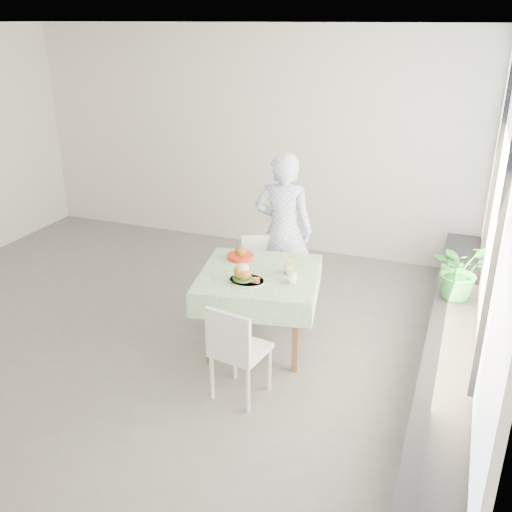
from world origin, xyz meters
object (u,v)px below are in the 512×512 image
at_px(chair_far, 261,290).
at_px(potted_plant, 460,270).
at_px(chair_near, 240,368).
at_px(diner, 283,231).
at_px(juice_cup_orange, 288,268).
at_px(cafe_table, 259,301).
at_px(main_dish, 245,276).

bearing_deg(chair_far, potted_plant, 0.57).
distance_m(chair_near, diner, 1.78).
bearing_deg(chair_near, diner, 96.99).
bearing_deg(juice_cup_orange, chair_near, -97.69).
relative_size(cafe_table, potted_plant, 2.24).
xyz_separation_m(cafe_table, main_dish, (-0.05, -0.22, 0.34)).
xyz_separation_m(cafe_table, chair_near, (0.13, -0.79, -0.20)).
height_order(diner, main_dish, diner).
distance_m(chair_near, juice_cup_orange, 1.02).
relative_size(diner, main_dish, 5.15).
bearing_deg(diner, cafe_table, 87.54).
xyz_separation_m(chair_far, chair_near, (0.35, -1.42, 0.01)).
distance_m(main_dish, potted_plant, 1.93).
bearing_deg(potted_plant, cafe_table, -158.85).
height_order(cafe_table, main_dish, main_dish).
bearing_deg(cafe_table, juice_cup_orange, 15.49).
height_order(chair_near, juice_cup_orange, juice_cup_orange).
bearing_deg(chair_far, chair_near, -76.12).
distance_m(diner, potted_plant, 1.76).
bearing_deg(potted_plant, main_dish, -153.33).
height_order(chair_far, chair_near, chair_near).
distance_m(chair_far, chair_near, 1.46).
xyz_separation_m(chair_near, main_dish, (-0.18, 0.57, 0.54)).
relative_size(chair_far, diner, 0.48).
xyz_separation_m(cafe_table, chair_far, (-0.22, 0.63, -0.22)).
height_order(cafe_table, diner, diner).
distance_m(chair_far, juice_cup_orange, 0.91).
relative_size(chair_near, main_dish, 2.60).
distance_m(main_dish, juice_cup_orange, 0.42).
relative_size(chair_far, chair_near, 0.95).
distance_m(cafe_table, main_dish, 0.40).
bearing_deg(main_dish, cafe_table, 76.82).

